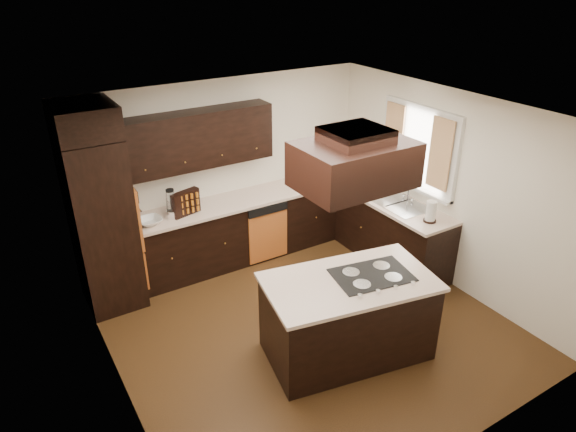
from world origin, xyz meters
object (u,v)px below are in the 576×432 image
at_px(island, 347,318).
at_px(range_hood, 354,164).
at_px(spice_rack, 186,203).
at_px(oven_column, 103,225).

relative_size(island, range_hood, 1.59).
height_order(range_hood, spice_rack, range_hood).
bearing_deg(range_hood, oven_column, 129.74).
xyz_separation_m(oven_column, range_hood, (1.88, -2.25, 1.10)).
relative_size(island, spice_rack, 4.34).
relative_size(oven_column, island, 1.27).
bearing_deg(range_hood, spice_rack, 110.19).
xyz_separation_m(island, spice_rack, (-0.84, 2.31, 0.64)).
xyz_separation_m(range_hood, spice_rack, (-0.83, 2.27, -1.08)).
distance_m(range_hood, spice_rack, 2.65).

